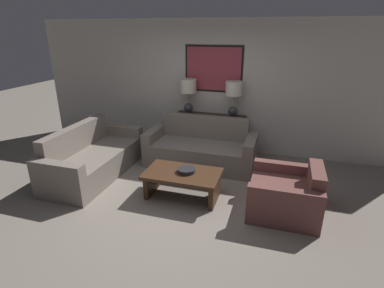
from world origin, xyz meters
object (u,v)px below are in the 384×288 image
(console_table, at_px, (210,134))
(couch_by_side, at_px, (93,159))
(couch_by_back_wall, at_px, (201,149))
(armchair_near_back_wall, at_px, (286,195))
(decorative_bowl, at_px, (186,170))
(coffee_table, at_px, (183,179))
(table_lamp_right, at_px, (234,93))
(table_lamp_left, at_px, (188,91))

(console_table, height_order, couch_by_side, couch_by_side)
(couch_by_back_wall, height_order, armchair_near_back_wall, couch_by_back_wall)
(decorative_bowl, height_order, armchair_near_back_wall, armchair_near_back_wall)
(coffee_table, bearing_deg, armchair_near_back_wall, 1.60)
(table_lamp_right, distance_m, coffee_table, 2.18)
(table_lamp_left, distance_m, coffee_table, 2.20)
(console_table, distance_m, decorative_bowl, 1.89)
(table_lamp_right, bearing_deg, coffee_table, -102.22)
(couch_by_side, xyz_separation_m, coffee_table, (1.77, -0.27, 0.01))
(table_lamp_left, bearing_deg, coffee_table, -74.94)
(console_table, distance_m, coffee_table, 1.91)
(console_table, height_order, couch_by_back_wall, couch_by_back_wall)
(couch_by_side, relative_size, coffee_table, 1.78)
(coffee_table, xyz_separation_m, decorative_bowl, (0.05, 0.03, 0.14))
(table_lamp_right, relative_size, couch_by_back_wall, 0.35)
(couch_by_side, xyz_separation_m, armchair_near_back_wall, (3.30, -0.22, -0.03))
(table_lamp_left, height_order, table_lamp_right, same)
(table_lamp_left, bearing_deg, console_table, -0.00)
(console_table, height_order, coffee_table, console_table)
(couch_by_side, height_order, armchair_near_back_wall, couch_by_side)
(couch_by_back_wall, height_order, decorative_bowl, couch_by_back_wall)
(couch_by_side, bearing_deg, decorative_bowl, -7.45)
(console_table, relative_size, coffee_table, 1.26)
(couch_by_back_wall, distance_m, couch_by_side, 1.98)
(console_table, height_order, armchair_near_back_wall, console_table)
(console_table, bearing_deg, table_lamp_left, 180.00)
(table_lamp_right, distance_m, armchair_near_back_wall, 2.40)
(table_lamp_left, height_order, armchair_near_back_wall, table_lamp_left)
(table_lamp_right, relative_size, decorative_bowl, 2.61)
(table_lamp_left, xyz_separation_m, decorative_bowl, (0.57, -1.88, -0.83))
(coffee_table, relative_size, armchair_near_back_wall, 1.19)
(console_table, xyz_separation_m, armchair_near_back_wall, (1.58, -1.87, -0.14))
(table_lamp_right, height_order, coffee_table, table_lamp_right)
(couch_by_back_wall, bearing_deg, armchair_near_back_wall, -37.53)
(couch_by_back_wall, xyz_separation_m, coffee_table, (0.05, -1.26, 0.01))
(couch_by_side, bearing_deg, armchair_near_back_wall, -3.87)
(console_table, xyz_separation_m, table_lamp_left, (-0.46, 0.00, 0.88))
(couch_by_back_wall, relative_size, couch_by_side, 1.00)
(table_lamp_left, relative_size, coffee_table, 0.62)
(table_lamp_right, height_order, armchair_near_back_wall, table_lamp_right)
(table_lamp_right, bearing_deg, console_table, -180.00)
(table_lamp_left, bearing_deg, couch_by_back_wall, -54.67)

